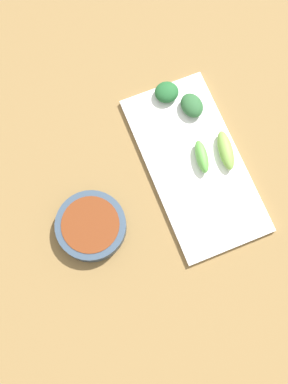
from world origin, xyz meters
name	(u,v)px	position (x,y,z in m)	size (l,w,h in m)	color
tabletop	(160,183)	(0.00, 0.00, 0.01)	(2.10, 2.10, 0.02)	olive
sauce_bowl	(91,226)	(-0.16, -0.04, 0.04)	(0.14, 0.14, 0.03)	#314256
serving_plate	(195,164)	(0.08, 0.01, 0.03)	(0.19, 0.38, 0.01)	white
broccoli_stalk_0	(202,157)	(0.10, 0.01, 0.05)	(0.02, 0.07, 0.03)	#5DB044
broccoli_leafy_1	(192,105)	(0.12, 0.12, 0.05)	(0.04, 0.06, 0.03)	#2A5C30
broccoli_stalk_2	(226,150)	(0.15, 0.01, 0.05)	(0.03, 0.09, 0.03)	#7AA745
broccoli_leafy_3	(167,92)	(0.09, 0.17, 0.05)	(0.05, 0.05, 0.03)	#205A2B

